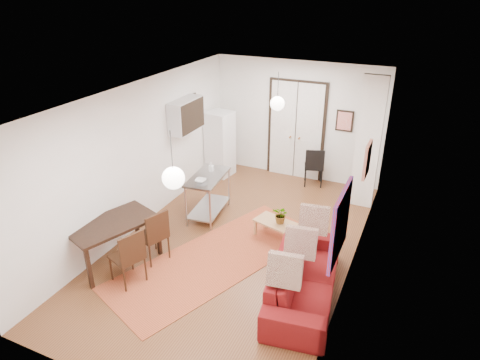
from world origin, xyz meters
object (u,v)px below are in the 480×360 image
at_px(sofa, 305,277).
at_px(dining_chair_far, 130,248).
at_px(kitchen_counter, 208,190).
at_px(black_side_chair, 315,162).
at_px(coffee_table, 276,224).
at_px(dining_chair_near, 154,228).
at_px(fridge, 220,144).
at_px(dining_table, 112,227).

height_order(sofa, dining_chair_far, dining_chair_far).
height_order(kitchen_counter, black_side_chair, black_side_chair).
height_order(coffee_table, dining_chair_near, dining_chair_near).
distance_m(fridge, black_side_chair, 2.41).
xyz_separation_m(sofa, dining_chair_near, (-2.77, -0.05, 0.23)).
bearing_deg(dining_chair_near, kitchen_counter, -165.98).
xyz_separation_m(dining_table, dining_chair_far, (0.54, -0.25, -0.14)).
xyz_separation_m(coffee_table, dining_chair_far, (-1.78, -2.14, 0.27)).
height_order(kitchen_counter, dining_chair_far, dining_chair_far).
bearing_deg(dining_chair_near, fridge, -151.26).
distance_m(sofa, black_side_chair, 4.24).
bearing_deg(dining_chair_far, coffee_table, 160.63).
bearing_deg(fridge, dining_chair_near, -73.62).
bearing_deg(dining_chair_far, dining_chair_near, -159.64).
relative_size(kitchen_counter, black_side_chair, 1.30).
relative_size(coffee_table, kitchen_counter, 0.71).
bearing_deg(kitchen_counter, black_side_chair, 50.86).
relative_size(kitchen_counter, fridge, 0.76).
height_order(sofa, dining_table, dining_table).
distance_m(coffee_table, dining_chair_near, 2.31).
bearing_deg(dining_chair_far, kitchen_counter, -164.12).
xyz_separation_m(coffee_table, black_side_chair, (0.02, 2.73, 0.26)).
height_order(dining_chair_near, black_side_chair, dining_chair_near).
distance_m(fridge, dining_chair_near, 3.74).
height_order(sofa, fridge, fridge).
distance_m(sofa, dining_table, 3.37).
bearing_deg(coffee_table, dining_chair_far, -129.74).
height_order(dining_chair_far, black_side_chair, dining_chair_far).
bearing_deg(black_side_chair, kitchen_counter, 40.67).
relative_size(coffee_table, dining_chair_far, 0.90).
bearing_deg(dining_table, dining_chair_far, -24.57).
xyz_separation_m(sofa, fridge, (-3.31, 3.65, 0.48)).
bearing_deg(sofa, fridge, 34.25).
bearing_deg(coffee_table, kitchen_counter, 171.50).
bearing_deg(dining_table, fridge, 90.00).
bearing_deg(kitchen_counter, dining_chair_far, -100.70).
xyz_separation_m(sofa, dining_chair_far, (-2.77, -0.75, 0.23)).
bearing_deg(black_side_chair, sofa, 86.81).
height_order(sofa, kitchen_counter, kitchen_counter).
bearing_deg(sofa, black_side_chair, 5.22).
relative_size(dining_table, black_side_chair, 1.71).
bearing_deg(dining_chair_far, sofa, 125.48).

